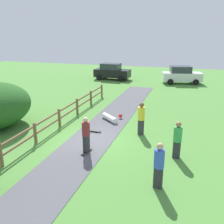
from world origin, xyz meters
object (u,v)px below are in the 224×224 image
(skateboard_loose, at_px, (94,131))
(bystander_green, at_px, (177,138))
(skater_riding, at_px, (86,133))
(skater_fallen, at_px, (111,118))
(parked_car_white, at_px, (182,75))
(bystander_blue, at_px, (159,163))
(parked_car_black, at_px, (112,72))
(bystander_yellow, at_px, (141,117))

(skateboard_loose, distance_m, bystander_green, 5.14)
(skater_riding, height_order, skater_fallen, skater_riding)
(skater_fallen, xyz_separation_m, parked_car_white, (3.72, 14.17, 0.76))
(parked_car_white, bearing_deg, bystander_green, -87.74)
(skater_riding, relative_size, skateboard_loose, 2.21)
(bystander_green, distance_m, bystander_blue, 2.66)
(parked_car_black, bearing_deg, parked_car_white, -0.10)
(skater_fallen, distance_m, bystander_blue, 7.72)
(skater_riding, height_order, parked_car_white, parked_car_white)
(bystander_blue, distance_m, parked_car_black, 22.36)
(parked_car_black, bearing_deg, skateboard_loose, -76.12)
(parked_car_black, bearing_deg, skater_riding, -76.21)
(bystander_green, relative_size, parked_car_white, 0.39)
(bystander_yellow, distance_m, parked_car_white, 15.93)
(bystander_blue, xyz_separation_m, parked_car_white, (-0.22, 20.76, -0.04))
(skater_fallen, relative_size, parked_car_white, 0.31)
(bystander_blue, height_order, parked_car_white, parked_car_white)
(skater_riding, height_order, parked_car_black, parked_car_black)
(bystander_blue, bearing_deg, parked_car_black, 111.75)
(bystander_blue, xyz_separation_m, bystander_yellow, (-1.61, 4.88, 0.04))
(skater_fallen, xyz_separation_m, bystander_blue, (3.94, -6.59, 0.80))
(bystander_yellow, xyz_separation_m, parked_car_white, (1.39, 15.87, -0.08))
(bystander_blue, bearing_deg, skateboard_loose, 133.88)
(skateboard_loose, xyz_separation_m, parked_car_black, (-4.04, 16.36, 0.87))
(bystander_green, bearing_deg, skater_fallen, 138.10)
(skateboard_loose, height_order, parked_car_white, parked_car_white)
(skater_riding, distance_m, bystander_green, 4.20)
(skater_fallen, height_order, skateboard_loose, skater_fallen)
(skater_fallen, relative_size, skateboard_loose, 1.71)
(bystander_blue, relative_size, parked_car_black, 0.42)
(skater_riding, relative_size, parked_car_black, 0.41)
(skater_riding, height_order, bystander_green, skater_riding)
(skater_riding, height_order, bystander_yellow, bystander_yellow)
(skateboard_loose, relative_size, bystander_blue, 0.44)
(skater_riding, distance_m, skateboard_loose, 2.78)
(bystander_blue, bearing_deg, parked_car_white, 90.62)
(bystander_green, xyz_separation_m, parked_car_black, (-8.78, 18.15, -0.01))
(bystander_green, xyz_separation_m, parked_car_white, (-0.71, 18.14, -0.01))
(skater_fallen, distance_m, parked_car_white, 14.66)
(parked_car_white, bearing_deg, bystander_blue, -89.38)
(skateboard_loose, xyz_separation_m, parked_car_white, (4.02, 16.34, 0.87))
(skater_riding, bearing_deg, bystander_green, 10.35)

